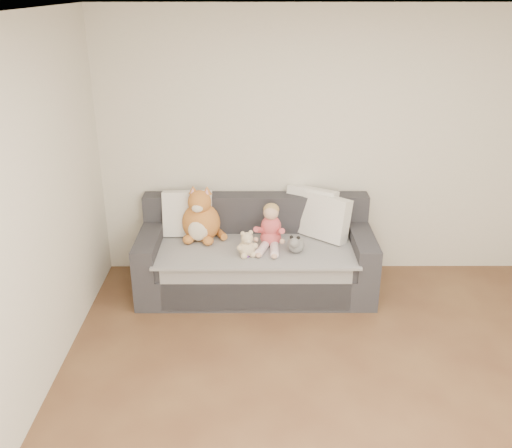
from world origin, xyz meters
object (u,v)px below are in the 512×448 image
at_px(sippy_cup, 246,251).
at_px(sofa, 256,258).
at_px(toddler, 270,229).
at_px(teddy_bear, 247,246).
at_px(plush_cat, 201,219).

bearing_deg(sippy_cup, sofa, 73.30).
height_order(sofa, sippy_cup, sofa).
height_order(toddler, sippy_cup, toddler).
distance_m(sofa, toddler, 0.37).
bearing_deg(teddy_bear, sippy_cup, -132.13).
bearing_deg(toddler, teddy_bear, -126.88).
distance_m(sofa, teddy_bear, 0.39).
xyz_separation_m(sofa, toddler, (0.14, -0.07, 0.34)).
distance_m(plush_cat, teddy_bear, 0.59).
bearing_deg(sippy_cup, plush_cat, 137.81).
xyz_separation_m(sofa, teddy_bear, (-0.08, -0.28, 0.26)).
relative_size(plush_cat, teddy_bear, 2.24).
height_order(sofa, teddy_bear, sofa).
bearing_deg(sofa, teddy_bear, -106.22).
xyz_separation_m(toddler, teddy_bear, (-0.22, -0.21, -0.08)).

